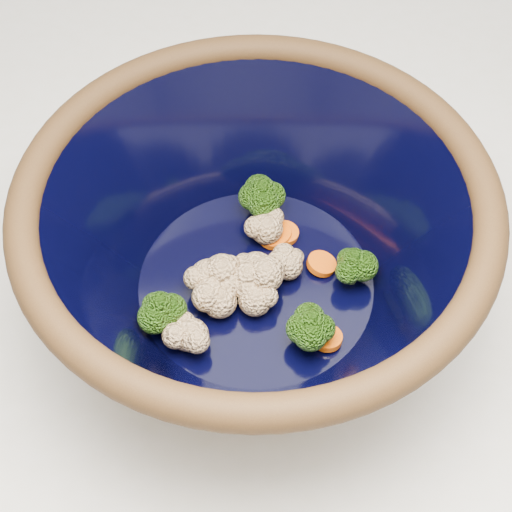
% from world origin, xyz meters
% --- Properties ---
extents(counter, '(1.20, 1.20, 0.90)m').
position_xyz_m(counter, '(0.00, 0.00, 0.45)').
color(counter, white).
rests_on(counter, ground).
extents(mixing_bowl, '(0.40, 0.40, 0.16)m').
position_xyz_m(mixing_bowl, '(-0.12, 0.00, 0.99)').
color(mixing_bowl, black).
rests_on(mixing_bowl, counter).
extents(vegetable_pile, '(0.20, 0.18, 0.05)m').
position_xyz_m(vegetable_pile, '(-0.12, -0.00, 0.96)').
color(vegetable_pile, '#608442').
rests_on(vegetable_pile, mixing_bowl).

